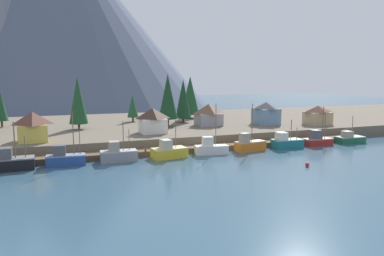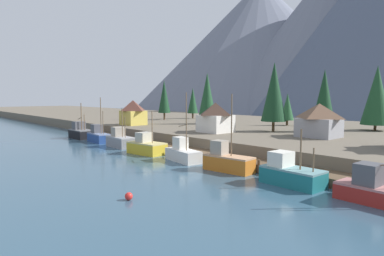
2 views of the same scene
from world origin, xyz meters
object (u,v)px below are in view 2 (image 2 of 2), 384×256
(conifer_centre, at_px, (207,96))
(fishing_boat_orange, at_px, (227,161))
(house_grey, at_px, (319,120))
(conifer_near_right, at_px, (274,92))
(fishing_boat_black, at_px, (81,132))
(fishing_boat_grey, at_px, (120,140))
(conifer_back_left, at_px, (193,101))
(fishing_boat_teal, at_px, (290,174))
(fishing_boat_red, at_px, (374,190))
(channel_buoy, at_px, (129,196))
(conifer_near_left, at_px, (287,107))
(conifer_mid_left, at_px, (324,97))
(conifer_mid_right, at_px, (377,95))
(house_yellow, at_px, (133,112))
(house_white, at_px, (215,117))
(fishing_boat_blue, at_px, (98,136))
(conifer_back_right, at_px, (164,97))
(fishing_boat_white, at_px, (183,153))
(fishing_boat_yellow, at_px, (146,146))

(conifer_centre, bearing_deg, fishing_boat_orange, -40.52)
(house_grey, xyz_separation_m, conifer_near_right, (-10.05, 1.88, 4.63))
(fishing_boat_black, bearing_deg, fishing_boat_grey, 0.34)
(conifer_back_left, bearing_deg, fishing_boat_teal, -33.08)
(fishing_boat_red, xyz_separation_m, channel_buoy, (-14.59, -15.30, -0.81))
(fishing_boat_black, bearing_deg, fishing_boat_teal, 0.10)
(conifer_near_left, distance_m, conifer_mid_left, 14.19)
(conifer_mid_right, bearing_deg, house_yellow, -146.59)
(fishing_boat_grey, bearing_deg, house_yellow, 143.53)
(conifer_mid_left, distance_m, conifer_centre, 27.53)
(fishing_boat_black, relative_size, house_grey, 1.23)
(house_white, height_order, conifer_mid_right, conifer_mid_right)
(fishing_boat_blue, xyz_separation_m, conifer_near_right, (25.28, 22.96, 8.70))
(fishing_boat_blue, bearing_deg, fishing_boat_teal, 3.67)
(fishing_boat_grey, distance_m, house_grey, 34.19)
(conifer_back_right, bearing_deg, house_yellow, -59.91)
(fishing_boat_blue, distance_m, conifer_back_right, 31.58)
(fishing_boat_orange, height_order, conifer_near_left, conifer_near_left)
(conifer_mid_right, bearing_deg, fishing_boat_white, -105.40)
(fishing_boat_white, bearing_deg, channel_buoy, -46.32)
(conifer_near_right, xyz_separation_m, conifer_back_right, (-39.51, 4.14, -0.91))
(fishing_boat_yellow, relative_size, conifer_back_left, 0.75)
(fishing_boat_blue, distance_m, fishing_boat_white, 26.46)
(conifer_near_left, height_order, conifer_mid_left, conifer_mid_left)
(house_grey, bearing_deg, fishing_boat_yellow, -128.74)
(fishing_boat_yellow, relative_size, house_yellow, 1.20)
(fishing_boat_teal, xyz_separation_m, conifer_mid_left, (-11.99, 29.81, 7.73))
(channel_buoy, bearing_deg, fishing_boat_orange, 98.18)
(conifer_near_left, xyz_separation_m, channel_buoy, (17.61, -51.89, -6.37))
(fishing_boat_teal, bearing_deg, conifer_centre, 147.81)
(conifer_mid_right, bearing_deg, conifer_back_right, -166.84)
(conifer_mid_right, distance_m, conifer_back_right, 52.93)
(fishing_boat_orange, xyz_separation_m, conifer_mid_right, (2.40, 39.33, 8.07))
(fishing_boat_yellow, xyz_separation_m, conifer_mid_left, (13.73, 30.24, 7.75))
(fishing_boat_grey, relative_size, conifer_near_right, 0.54)
(conifer_back_right, distance_m, channel_buoy, 67.14)
(conifer_back_right, bearing_deg, fishing_boat_teal, -25.22)
(channel_buoy, bearing_deg, fishing_boat_blue, 157.55)
(fishing_boat_yellow, height_order, house_white, house_white)
(fishing_boat_red, distance_m, conifer_near_left, 49.05)
(conifer_near_right, xyz_separation_m, conifer_mid_left, (6.38, 6.68, -1.00))
(conifer_mid_right, relative_size, conifer_back_left, 1.37)
(conifer_back_right, bearing_deg, conifer_centre, -3.69)
(conifer_mid_right, distance_m, channel_buoy, 55.20)
(house_white, xyz_separation_m, conifer_back_right, (-33.16, 13.16, 3.72))
(conifer_back_right, xyz_separation_m, conifer_centre, (18.62, -1.20, 0.25))
(conifer_back_left, bearing_deg, fishing_boat_grey, -59.52)
(house_yellow, distance_m, channel_buoy, 50.04)
(fishing_boat_orange, distance_m, channel_buoy, 15.32)
(house_yellow, relative_size, conifer_mid_left, 0.49)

